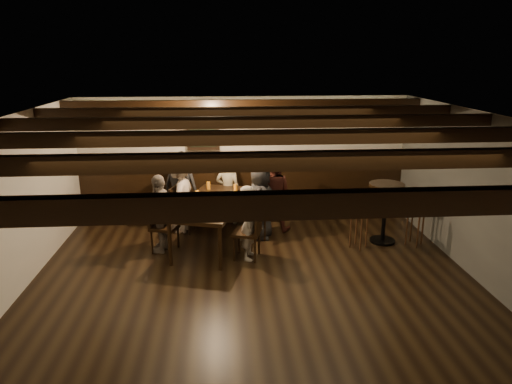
{
  "coord_description": "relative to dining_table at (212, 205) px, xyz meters",
  "views": [
    {
      "loc": [
        -0.43,
        -5.43,
        3.16
      ],
      "look_at": [
        0.07,
        1.3,
        1.13
      ],
      "focal_mm": 32.0,
      "sensor_mm": 36.0,
      "label": 1
    }
  ],
  "objects": [
    {
      "name": "pint_a",
      "position": [
        -0.08,
        0.75,
        0.13
      ],
      "size": [
        0.07,
        0.07,
        0.14
      ],
      "primitive_type": "cylinder",
      "color": "#BF7219",
      "rests_on": "dining_table"
    },
    {
      "name": "person_bench_right",
      "position": [
        1.11,
        0.62,
        -0.0
      ],
      "size": [
        0.81,
        0.7,
        1.41
      ],
      "primitive_type": "imported",
      "rotation": [
        0.0,
        0.0,
        2.87
      ],
      "color": "#51221B",
      "rests_on": "floor"
    },
    {
      "name": "pint_b",
      "position": [
        0.42,
        0.56,
        0.13
      ],
      "size": [
        0.07,
        0.07,
        0.14
      ],
      "primitive_type": "cylinder",
      "color": "#BF7219",
      "rests_on": "dining_table"
    },
    {
      "name": "room",
      "position": [
        0.34,
        0.22,
        0.36
      ],
      "size": [
        7.0,
        7.0,
        7.0
      ],
      "color": "black",
      "rests_on": "ground"
    },
    {
      "name": "plate_far",
      "position": [
        0.09,
        -0.34,
        0.07
      ],
      "size": [
        0.24,
        0.24,
        0.01
      ],
      "primitive_type": "cylinder",
      "color": "white",
      "rests_on": "dining_table"
    },
    {
      "name": "chair_right_near",
      "position": [
        0.81,
        0.24,
        -0.44
      ],
      "size": [
        0.5,
        0.5,
        0.88
      ],
      "rotation": [
        0.0,
        0.0,
        1.3
      ],
      "color": "black",
      "rests_on": "floor"
    },
    {
      "name": "pint_f",
      "position": [
        0.04,
        -0.58,
        0.13
      ],
      "size": [
        0.07,
        0.07,
        0.14
      ],
      "primitive_type": "cylinder",
      "color": "silver",
      "rests_on": "dining_table"
    },
    {
      "name": "bar_stool_left",
      "position": [
        2.48,
        -0.35,
        -0.31
      ],
      "size": [
        0.34,
        0.35,
        1.08
      ],
      "rotation": [
        0.0,
        0.0,
        0.02
      ],
      "color": "#372511",
      "rests_on": "floor"
    },
    {
      "name": "candle",
      "position": [
        0.2,
        0.26,
        0.09
      ],
      "size": [
        0.05,
        0.05,
        0.05
      ],
      "primitive_type": "cylinder",
      "color": "beige",
      "rests_on": "dining_table"
    },
    {
      "name": "high_top_table",
      "position": [
        2.98,
        -0.15,
        -0.01
      ],
      "size": [
        0.6,
        0.6,
        1.06
      ],
      "color": "black",
      "rests_on": "floor"
    },
    {
      "name": "condiment_caddy",
      "position": [
        -0.01,
        -0.05,
        0.12
      ],
      "size": [
        0.15,
        0.1,
        0.12
      ],
      "primitive_type": "cube",
      "color": "black",
      "rests_on": "dining_table"
    },
    {
      "name": "chair_left_near",
      "position": [
        -0.57,
        0.63,
        -0.45
      ],
      "size": [
        0.48,
        0.48,
        0.85
      ],
      "rotation": [
        0.0,
        0.0,
        -1.85
      ],
      "color": "black",
      "rests_on": "floor"
    },
    {
      "name": "chair_right_far",
      "position": [
        0.57,
        -0.63,
        -0.43
      ],
      "size": [
        0.52,
        0.52,
        0.92
      ],
      "rotation": [
        0.0,
        0.0,
        1.3
      ],
      "color": "black",
      "rests_on": "floor"
    },
    {
      "name": "pint_d",
      "position": [
        0.34,
        0.11,
        0.13
      ],
      "size": [
        0.07,
        0.07,
        0.14
      ],
      "primitive_type": "cylinder",
      "color": "silver",
      "rests_on": "dining_table"
    },
    {
      "name": "pint_c",
      "position": [
        -0.26,
        0.18,
        0.13
      ],
      "size": [
        0.07,
        0.07,
        0.14
      ],
      "primitive_type": "cylinder",
      "color": "#BF7219",
      "rests_on": "dining_table"
    },
    {
      "name": "dining_table",
      "position": [
        0.0,
        0.0,
        0.0
      ],
      "size": [
        1.45,
        2.23,
        0.77
      ],
      "rotation": [
        0.0,
        0.0,
        -0.27
      ],
      "color": "black",
      "rests_on": "floor"
    },
    {
      "name": "pint_g",
      "position": [
        -0.17,
        -0.78,
        0.13
      ],
      "size": [
        0.07,
        0.07,
        0.14
      ],
      "primitive_type": "cylinder",
      "color": "#BF7219",
      "rests_on": "dining_table"
    },
    {
      "name": "person_right_far",
      "position": [
        0.6,
        -0.64,
        -0.1
      ],
      "size": [
        0.4,
        0.51,
        1.22
      ],
      "primitive_type": "imported",
      "rotation": [
        0.0,
        0.0,
        1.3
      ],
      "color": "#9E9486",
      "rests_on": "floor"
    },
    {
      "name": "person_left_near",
      "position": [
        -0.6,
        0.64,
        -0.0
      ],
      "size": [
        0.75,
        1.02,
        1.41
      ],
      "primitive_type": "imported",
      "rotation": [
        0.0,
        0.0,
        -1.85
      ],
      "color": "#B5A499",
      "rests_on": "floor"
    },
    {
      "name": "bar_stool_right",
      "position": [
        3.47,
        -0.3,
        -0.31
      ],
      "size": [
        0.35,
        0.37,
        1.08
      ],
      "rotation": [
        0.0,
        0.0,
        -0.2
      ],
      "color": "#372511",
      "rests_on": "floor"
    },
    {
      "name": "person_bench_centre",
      "position": [
        0.28,
        1.01,
        -0.05
      ],
      "size": [
        0.55,
        0.43,
        1.32
      ],
      "primitive_type": "imported",
      "rotation": [
        0.0,
        0.0,
        2.87
      ],
      "color": "gray",
      "rests_on": "floor"
    },
    {
      "name": "chair_left_far",
      "position": [
        -0.81,
        -0.24,
        -0.43
      ],
      "size": [
        0.51,
        0.51,
        0.9
      ],
      "rotation": [
        0.0,
        0.0,
        -1.85
      ],
      "color": "black",
      "rests_on": "floor"
    },
    {
      "name": "plate_near",
      "position": [
        -0.33,
        -0.63,
        0.07
      ],
      "size": [
        0.24,
        0.24,
        0.01
      ],
      "primitive_type": "cylinder",
      "color": "white",
      "rests_on": "dining_table"
    },
    {
      "name": "pint_e",
      "position": [
        -0.33,
        -0.37,
        0.13
      ],
      "size": [
        0.07,
        0.07,
        0.14
      ],
      "primitive_type": "cylinder",
      "color": "#BF7219",
      "rests_on": "dining_table"
    },
    {
      "name": "person_bench_left",
      "position": [
        -0.62,
        1.11,
        0.0
      ],
      "size": [
        0.79,
        0.62,
        1.42
      ],
      "primitive_type": "imported",
      "rotation": [
        0.0,
        0.0,
        2.87
      ],
      "color": "black",
      "rests_on": "floor"
    },
    {
      "name": "person_left_far",
      "position": [
        -0.84,
        -0.23,
        -0.05
      ],
      "size": [
        0.52,
        0.83,
        1.32
      ],
      "primitive_type": "imported",
      "rotation": [
        0.0,
        0.0,
        -1.85
      ],
      "color": "gray",
      "rests_on": "floor"
    },
    {
      "name": "person_right_near",
      "position": [
        0.84,
        0.23,
        -0.02
      ],
      "size": [
        0.6,
        0.76,
        1.37
      ],
      "primitive_type": "imported",
      "rotation": [
        0.0,
        0.0,
        1.3
      ],
      "color": "#252427",
      "rests_on": "floor"
    }
  ]
}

